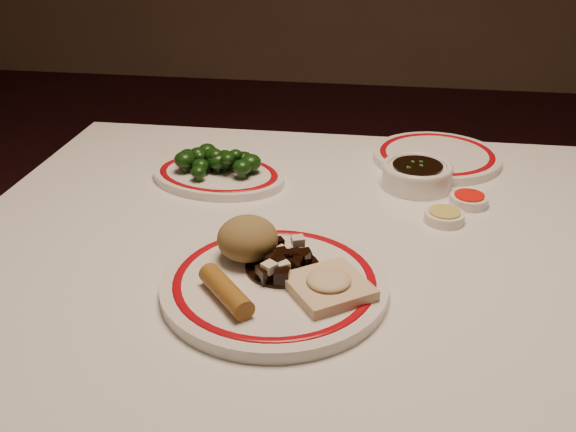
# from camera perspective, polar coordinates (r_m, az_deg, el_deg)

# --- Properties ---
(dining_table) EXTENTS (1.20, 0.90, 0.75)m
(dining_table) POSITION_cam_1_polar(r_m,az_deg,el_deg) (1.03, 4.89, -6.34)
(dining_table) COLOR white
(dining_table) RESTS_ON ground
(main_plate) EXTENTS (0.36, 0.36, 0.02)m
(main_plate) POSITION_cam_1_polar(r_m,az_deg,el_deg) (0.85, -1.20, -6.07)
(main_plate) COLOR white
(main_plate) RESTS_ON dining_table
(rice_mound) EXTENTS (0.08, 0.08, 0.06)m
(rice_mound) POSITION_cam_1_polar(r_m,az_deg,el_deg) (0.88, -3.62, -2.00)
(rice_mound) COLOR olive
(rice_mound) RESTS_ON main_plate
(spring_roll) EXTENTS (0.09, 0.10, 0.03)m
(spring_roll) POSITION_cam_1_polar(r_m,az_deg,el_deg) (0.80, -5.54, -6.65)
(spring_roll) COLOR olive
(spring_roll) RESTS_ON main_plate
(fried_wonton) EXTENTS (0.13, 0.13, 0.03)m
(fried_wonton) POSITION_cam_1_polar(r_m,az_deg,el_deg) (0.82, 3.63, -6.14)
(fried_wonton) COLOR beige
(fried_wonton) RESTS_ON main_plate
(stirfry_heap) EXTENTS (0.10, 0.10, 0.03)m
(stirfry_heap) POSITION_cam_1_polar(r_m,az_deg,el_deg) (0.86, -0.51, -4.25)
(stirfry_heap) COLOR black
(stirfry_heap) RESTS_ON main_plate
(broccoli_plate) EXTENTS (0.28, 0.26, 0.02)m
(broccoli_plate) POSITION_cam_1_polar(r_m,az_deg,el_deg) (1.17, -6.20, 3.61)
(broccoli_plate) COLOR white
(broccoli_plate) RESTS_ON dining_table
(broccoli_pile) EXTENTS (0.16, 0.11, 0.04)m
(broccoli_pile) POSITION_cam_1_polar(r_m,az_deg,el_deg) (1.17, -6.42, 4.98)
(broccoli_pile) COLOR #23471C
(broccoli_pile) RESTS_ON broccoli_plate
(soy_bowl) EXTENTS (0.12, 0.12, 0.04)m
(soy_bowl) POSITION_cam_1_polar(r_m,az_deg,el_deg) (1.16, 11.37, 3.50)
(soy_bowl) COLOR white
(soy_bowl) RESTS_ON dining_table
(sweet_sour_dish) EXTENTS (0.06, 0.06, 0.02)m
(sweet_sour_dish) POSITION_cam_1_polar(r_m,az_deg,el_deg) (1.12, 15.77, 1.39)
(sweet_sour_dish) COLOR white
(sweet_sour_dish) RESTS_ON dining_table
(mustard_dish) EXTENTS (0.06, 0.06, 0.02)m
(mustard_dish) POSITION_cam_1_polar(r_m,az_deg,el_deg) (1.05, 13.72, -0.03)
(mustard_dish) COLOR white
(mustard_dish) RESTS_ON dining_table
(far_plate) EXTENTS (0.29, 0.29, 0.02)m
(far_plate) POSITION_cam_1_polar(r_m,az_deg,el_deg) (1.28, 13.06, 5.18)
(far_plate) COLOR white
(far_plate) RESTS_ON dining_table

